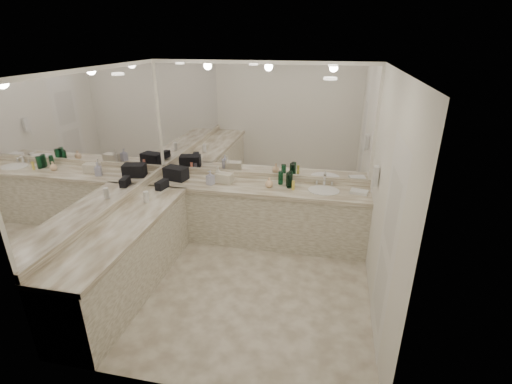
% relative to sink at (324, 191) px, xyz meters
% --- Properties ---
extents(floor, '(3.20, 3.20, 0.00)m').
position_rel_sink_xyz_m(floor, '(-0.95, -1.20, -0.90)').
color(floor, beige).
rests_on(floor, ground).
extents(ceiling, '(3.20, 3.20, 0.00)m').
position_rel_sink_xyz_m(ceiling, '(-0.95, -1.20, 1.71)').
color(ceiling, white).
rests_on(ceiling, floor).
extents(wall_back, '(3.20, 0.02, 2.60)m').
position_rel_sink_xyz_m(wall_back, '(-0.95, 0.30, 0.41)').
color(wall_back, silver).
rests_on(wall_back, floor).
extents(wall_left, '(0.02, 3.00, 2.60)m').
position_rel_sink_xyz_m(wall_left, '(-2.55, -1.20, 0.41)').
color(wall_left, silver).
rests_on(wall_left, floor).
extents(wall_right, '(0.02, 3.00, 2.60)m').
position_rel_sink_xyz_m(wall_right, '(0.65, -1.20, 0.41)').
color(wall_right, silver).
rests_on(wall_right, floor).
extents(vanity_back_base, '(3.20, 0.60, 0.84)m').
position_rel_sink_xyz_m(vanity_back_base, '(-0.95, 0.00, -0.48)').
color(vanity_back_base, silver).
rests_on(vanity_back_base, floor).
extents(vanity_back_top, '(3.20, 0.64, 0.06)m').
position_rel_sink_xyz_m(vanity_back_top, '(-0.95, -0.01, -0.03)').
color(vanity_back_top, beige).
rests_on(vanity_back_top, vanity_back_base).
extents(vanity_left_base, '(0.60, 2.40, 0.84)m').
position_rel_sink_xyz_m(vanity_left_base, '(-2.25, -1.50, -0.48)').
color(vanity_left_base, silver).
rests_on(vanity_left_base, floor).
extents(vanity_left_top, '(0.64, 2.42, 0.06)m').
position_rel_sink_xyz_m(vanity_left_top, '(-2.24, -1.50, -0.03)').
color(vanity_left_top, beige).
rests_on(vanity_left_top, vanity_left_base).
extents(backsplash_back, '(3.20, 0.04, 0.10)m').
position_rel_sink_xyz_m(backsplash_back, '(-0.95, 0.28, 0.05)').
color(backsplash_back, beige).
rests_on(backsplash_back, vanity_back_top).
extents(backsplash_left, '(0.04, 3.00, 0.10)m').
position_rel_sink_xyz_m(backsplash_left, '(-2.53, -1.20, 0.05)').
color(backsplash_left, beige).
rests_on(backsplash_left, vanity_left_top).
extents(mirror_back, '(3.12, 0.01, 1.55)m').
position_rel_sink_xyz_m(mirror_back, '(-0.95, 0.29, 0.88)').
color(mirror_back, white).
rests_on(mirror_back, wall_back).
extents(mirror_left, '(0.01, 2.92, 1.55)m').
position_rel_sink_xyz_m(mirror_left, '(-2.54, -1.20, 0.88)').
color(mirror_left, white).
rests_on(mirror_left, wall_left).
extents(sink, '(0.44, 0.44, 0.03)m').
position_rel_sink_xyz_m(sink, '(0.00, 0.00, 0.00)').
color(sink, white).
rests_on(sink, vanity_back_top).
extents(faucet, '(0.24, 0.16, 0.14)m').
position_rel_sink_xyz_m(faucet, '(0.00, 0.21, 0.07)').
color(faucet, silver).
rests_on(faucet, vanity_back_top).
extents(wall_phone, '(0.06, 0.10, 0.24)m').
position_rel_sink_xyz_m(wall_phone, '(0.61, -0.50, 0.46)').
color(wall_phone, white).
rests_on(wall_phone, wall_right).
extents(door, '(0.02, 0.82, 2.10)m').
position_rel_sink_xyz_m(door, '(0.64, -1.70, 0.16)').
color(door, white).
rests_on(door, wall_right).
extents(black_toiletry_bag, '(0.37, 0.27, 0.19)m').
position_rel_sink_xyz_m(black_toiletry_bag, '(-2.20, -0.01, 0.10)').
color(black_toiletry_bag, black).
rests_on(black_toiletry_bag, vanity_back_top).
extents(black_bag_spill, '(0.13, 0.23, 0.12)m').
position_rel_sink_xyz_m(black_bag_spill, '(-2.25, -0.39, 0.06)').
color(black_bag_spill, black).
rests_on(black_bag_spill, vanity_left_top).
extents(cream_cosmetic_case, '(0.26, 0.18, 0.14)m').
position_rel_sink_xyz_m(cream_cosmetic_case, '(-1.45, 0.02, 0.08)').
color(cream_cosmetic_case, beige).
rests_on(cream_cosmetic_case, vanity_back_top).
extents(hand_towel, '(0.26, 0.20, 0.04)m').
position_rel_sink_xyz_m(hand_towel, '(0.48, 0.01, 0.02)').
color(hand_towel, white).
rests_on(hand_towel, vanity_back_top).
extents(lotion_left, '(0.07, 0.07, 0.16)m').
position_rel_sink_xyz_m(lotion_left, '(-2.25, -0.86, 0.08)').
color(lotion_left, white).
rests_on(lotion_left, vanity_left_top).
extents(soap_bottle_a, '(0.11, 0.11, 0.23)m').
position_rel_sink_xyz_m(soap_bottle_a, '(-1.55, 0.04, 0.12)').
color(soap_bottle_a, beige).
rests_on(soap_bottle_a, vanity_back_top).
extents(soap_bottle_b, '(0.13, 0.13, 0.21)m').
position_rel_sink_xyz_m(soap_bottle_b, '(-1.63, -0.09, 0.11)').
color(soap_bottle_b, '#B2B3CE').
rests_on(soap_bottle_b, vanity_back_top).
extents(soap_bottle_c, '(0.14, 0.14, 0.15)m').
position_rel_sink_xyz_m(soap_bottle_c, '(-0.77, -0.02, 0.08)').
color(soap_bottle_c, '#FFD2A1').
rests_on(soap_bottle_c, vanity_back_top).
extents(green_bottle_0, '(0.07, 0.07, 0.20)m').
position_rel_sink_xyz_m(green_bottle_0, '(-0.49, 0.01, 0.11)').
color(green_bottle_0, '#135230').
rests_on(green_bottle_0, vanity_back_top).
extents(green_bottle_1, '(0.07, 0.07, 0.19)m').
position_rel_sink_xyz_m(green_bottle_1, '(-0.63, 0.13, 0.10)').
color(green_bottle_1, '#135230').
rests_on(green_bottle_1, vanity_back_top).
extents(green_bottle_2, '(0.07, 0.07, 0.21)m').
position_rel_sink_xyz_m(green_bottle_2, '(-0.49, 0.13, 0.11)').
color(green_bottle_2, '#135230').
rests_on(green_bottle_2, vanity_back_top).
extents(green_bottle_3, '(0.07, 0.07, 0.20)m').
position_rel_sink_xyz_m(green_bottle_3, '(-0.51, 0.08, 0.11)').
color(green_bottle_3, '#135230').
rests_on(green_bottle_3, vanity_back_top).
extents(amenity_bottle_0, '(0.06, 0.06, 0.14)m').
position_rel_sink_xyz_m(amenity_bottle_0, '(-1.39, -0.03, 0.07)').
color(amenity_bottle_0, white).
rests_on(amenity_bottle_0, vanity_back_top).
extents(amenity_bottle_1, '(0.04, 0.04, 0.14)m').
position_rel_sink_xyz_m(amenity_bottle_1, '(-2.25, -0.07, 0.07)').
color(amenity_bottle_1, '#9966B2').
rests_on(amenity_bottle_1, vanity_back_top).
extents(amenity_bottle_2, '(0.04, 0.04, 0.13)m').
position_rel_sink_xyz_m(amenity_bottle_2, '(-2.12, 0.13, 0.07)').
color(amenity_bottle_2, '#E57F66').
rests_on(amenity_bottle_2, vanity_back_top).
extents(amenity_bottle_3, '(0.06, 0.06, 0.11)m').
position_rel_sink_xyz_m(amenity_bottle_3, '(-2.08, 0.08, 0.06)').
color(amenity_bottle_3, '#3F3F4C').
rests_on(amenity_bottle_3, vanity_back_top).
extents(amenity_bottle_4, '(0.04, 0.04, 0.13)m').
position_rel_sink_xyz_m(amenity_bottle_4, '(-0.42, -0.05, 0.07)').
color(amenity_bottle_4, '#F2D84C').
rests_on(amenity_bottle_4, vanity_back_top).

